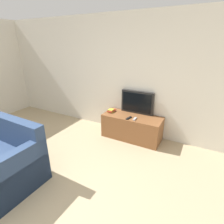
# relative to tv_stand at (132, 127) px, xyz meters

# --- Properties ---
(wall_back) EXTENTS (9.00, 0.06, 2.60)m
(wall_back) POSITION_rel_tv_stand_xyz_m (-0.82, 0.32, 1.04)
(wall_back) COLOR silver
(wall_back) RESTS_ON ground_plane
(tv_stand) EXTENTS (1.28, 0.53, 0.53)m
(tv_stand) POSITION_rel_tv_stand_xyz_m (0.00, 0.00, 0.00)
(tv_stand) COLOR brown
(tv_stand) RESTS_ON ground_plane
(television) EXTENTS (0.73, 0.09, 0.50)m
(television) POSITION_rel_tv_stand_xyz_m (0.01, 0.22, 0.52)
(television) COLOR black
(television) RESTS_ON tv_stand
(book_stack) EXTENTS (0.16, 0.22, 0.06)m
(book_stack) POSITION_rel_tv_stand_xyz_m (-0.53, 0.01, 0.29)
(book_stack) COLOR gold
(book_stack) RESTS_ON tv_stand
(remote_on_stand) EXTENTS (0.05, 0.15, 0.02)m
(remote_on_stand) POSITION_rel_tv_stand_xyz_m (0.11, -0.14, 0.28)
(remote_on_stand) COLOR #B7B7B7
(remote_on_stand) RESTS_ON tv_stand
(remote_secondary) EXTENTS (0.07, 0.18, 0.02)m
(remote_secondary) POSITION_rel_tv_stand_xyz_m (-0.02, -0.16, 0.28)
(remote_secondary) COLOR black
(remote_secondary) RESTS_ON tv_stand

